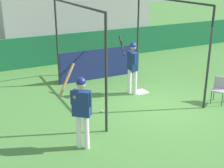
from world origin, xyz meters
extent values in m
plane|color=#477F38|center=(0.00, 0.00, 0.00)|extent=(60.00, 60.00, 0.00)
cube|color=#196038|center=(0.00, 6.17, 0.67)|extent=(24.00, 0.12, 1.34)
cube|color=#9E9E99|center=(0.00, 8.23, 1.69)|extent=(7.05, 4.00, 3.39)
cube|color=maroon|center=(-2.75, 6.63, 1.39)|extent=(0.45, 0.40, 0.10)
cube|color=maroon|center=(-2.75, 6.81, 1.62)|extent=(0.45, 0.06, 0.40)
cube|color=maroon|center=(-2.20, 6.63, 1.39)|extent=(0.45, 0.40, 0.10)
cube|color=maroon|center=(-2.20, 6.81, 1.62)|extent=(0.45, 0.06, 0.40)
cube|color=maroon|center=(-1.65, 6.63, 1.39)|extent=(0.45, 0.40, 0.10)
cube|color=maroon|center=(-1.65, 6.81, 1.62)|extent=(0.45, 0.06, 0.40)
cube|color=maroon|center=(-1.10, 6.63, 1.39)|extent=(0.45, 0.40, 0.10)
cube|color=maroon|center=(-1.10, 6.81, 1.62)|extent=(0.45, 0.06, 0.40)
cube|color=maroon|center=(-0.55, 6.63, 1.39)|extent=(0.45, 0.40, 0.10)
cube|color=maroon|center=(-0.55, 6.81, 1.62)|extent=(0.45, 0.06, 0.40)
cube|color=maroon|center=(0.00, 6.63, 1.39)|extent=(0.45, 0.40, 0.10)
cube|color=maroon|center=(0.00, 6.81, 1.62)|extent=(0.45, 0.06, 0.40)
cube|color=maroon|center=(0.55, 6.63, 1.39)|extent=(0.45, 0.40, 0.10)
cube|color=maroon|center=(0.55, 6.81, 1.62)|extent=(0.45, 0.06, 0.40)
cube|color=maroon|center=(1.10, 6.63, 1.39)|extent=(0.45, 0.40, 0.10)
cube|color=maroon|center=(1.10, 6.81, 1.62)|extent=(0.45, 0.06, 0.40)
cube|color=maroon|center=(1.65, 6.63, 1.39)|extent=(0.45, 0.40, 0.10)
cube|color=maroon|center=(1.65, 6.81, 1.62)|extent=(0.45, 0.06, 0.40)
cube|color=maroon|center=(2.20, 6.63, 1.39)|extent=(0.45, 0.40, 0.10)
cube|color=maroon|center=(2.20, 6.81, 1.62)|extent=(0.45, 0.06, 0.40)
cube|color=maroon|center=(2.75, 6.63, 1.39)|extent=(0.45, 0.40, 0.10)
cube|color=maroon|center=(2.75, 6.81, 1.62)|extent=(0.45, 0.06, 0.40)
cube|color=maroon|center=(-2.75, 7.43, 1.79)|extent=(0.45, 0.40, 0.10)
cube|color=maroon|center=(-2.75, 7.61, 2.02)|extent=(0.45, 0.06, 0.40)
cube|color=maroon|center=(-2.20, 7.43, 1.79)|extent=(0.45, 0.40, 0.10)
cube|color=maroon|center=(-2.20, 7.61, 2.02)|extent=(0.45, 0.06, 0.40)
cube|color=maroon|center=(-1.65, 7.43, 1.79)|extent=(0.45, 0.40, 0.10)
cube|color=maroon|center=(-1.65, 7.61, 2.02)|extent=(0.45, 0.06, 0.40)
cube|color=maroon|center=(-1.10, 7.43, 1.79)|extent=(0.45, 0.40, 0.10)
cube|color=maroon|center=(-1.10, 7.61, 2.02)|extent=(0.45, 0.06, 0.40)
cube|color=maroon|center=(-0.55, 7.43, 1.79)|extent=(0.45, 0.40, 0.10)
cube|color=maroon|center=(-0.55, 7.61, 2.02)|extent=(0.45, 0.06, 0.40)
cube|color=maroon|center=(0.00, 7.43, 1.79)|extent=(0.45, 0.40, 0.10)
cube|color=maroon|center=(0.00, 7.61, 2.02)|extent=(0.45, 0.06, 0.40)
cube|color=maroon|center=(0.55, 7.43, 1.79)|extent=(0.45, 0.40, 0.10)
cube|color=maroon|center=(0.55, 7.61, 2.02)|extent=(0.45, 0.06, 0.40)
cube|color=maroon|center=(1.10, 7.43, 1.79)|extent=(0.45, 0.40, 0.10)
cube|color=maroon|center=(1.10, 7.61, 2.02)|extent=(0.45, 0.06, 0.40)
cube|color=maroon|center=(1.65, 7.43, 1.79)|extent=(0.45, 0.40, 0.10)
cube|color=maroon|center=(1.65, 7.61, 2.02)|extent=(0.45, 0.06, 0.40)
cube|color=maroon|center=(2.20, 7.43, 1.79)|extent=(0.45, 0.40, 0.10)
cube|color=maroon|center=(2.20, 7.61, 2.02)|extent=(0.45, 0.06, 0.40)
cube|color=maroon|center=(2.75, 7.43, 1.79)|extent=(0.45, 0.40, 0.10)
cube|color=maroon|center=(2.75, 7.61, 2.02)|extent=(0.45, 0.06, 0.40)
cube|color=maroon|center=(-2.75, 8.23, 2.19)|extent=(0.45, 0.40, 0.10)
cube|color=maroon|center=(-2.75, 8.41, 2.42)|extent=(0.45, 0.06, 0.40)
cube|color=maroon|center=(-2.20, 8.23, 2.19)|extent=(0.45, 0.40, 0.10)
cube|color=maroon|center=(-2.20, 8.41, 2.42)|extent=(0.45, 0.06, 0.40)
cube|color=maroon|center=(-1.65, 8.23, 2.19)|extent=(0.45, 0.40, 0.10)
cube|color=maroon|center=(-1.65, 8.41, 2.42)|extent=(0.45, 0.06, 0.40)
cube|color=maroon|center=(-1.10, 8.23, 2.19)|extent=(0.45, 0.40, 0.10)
cube|color=maroon|center=(-1.10, 8.41, 2.42)|extent=(0.45, 0.06, 0.40)
cube|color=maroon|center=(-0.55, 8.23, 2.19)|extent=(0.45, 0.40, 0.10)
cube|color=maroon|center=(-0.55, 8.41, 2.42)|extent=(0.45, 0.06, 0.40)
cube|color=maroon|center=(0.00, 8.23, 2.19)|extent=(0.45, 0.40, 0.10)
cube|color=maroon|center=(0.00, 8.41, 2.42)|extent=(0.45, 0.06, 0.40)
cube|color=maroon|center=(0.55, 8.23, 2.19)|extent=(0.45, 0.40, 0.10)
cube|color=maroon|center=(0.55, 8.41, 2.42)|extent=(0.45, 0.06, 0.40)
cube|color=maroon|center=(1.10, 8.23, 2.19)|extent=(0.45, 0.40, 0.10)
cube|color=maroon|center=(1.10, 8.41, 2.42)|extent=(0.45, 0.06, 0.40)
cube|color=maroon|center=(1.65, 8.23, 2.19)|extent=(0.45, 0.40, 0.10)
cube|color=maroon|center=(1.65, 8.41, 2.42)|extent=(0.45, 0.06, 0.40)
cube|color=maroon|center=(2.20, 8.23, 2.19)|extent=(0.45, 0.40, 0.10)
cube|color=maroon|center=(2.20, 8.41, 2.42)|extent=(0.45, 0.06, 0.40)
cube|color=maroon|center=(2.75, 8.23, 2.19)|extent=(0.45, 0.40, 0.10)
cube|color=maroon|center=(2.75, 8.41, 2.42)|extent=(0.45, 0.06, 0.40)
cube|color=maroon|center=(-2.75, 9.03, 2.59)|extent=(0.45, 0.40, 0.10)
cube|color=maroon|center=(-2.20, 9.03, 2.59)|extent=(0.45, 0.40, 0.10)
cube|color=maroon|center=(-1.65, 9.03, 2.59)|extent=(0.45, 0.40, 0.10)
cube|color=maroon|center=(-1.10, 9.03, 2.59)|extent=(0.45, 0.40, 0.10)
cube|color=maroon|center=(-0.55, 9.03, 2.59)|extent=(0.45, 0.40, 0.10)
cylinder|color=#282828|center=(-2.16, -0.54, 1.54)|extent=(0.07, 0.07, 3.09)
cylinder|color=#282828|center=(1.19, -0.54, 1.54)|extent=(0.07, 0.07, 3.09)
cylinder|color=#282828|center=(-2.16, 3.47, 1.54)|extent=(0.07, 0.07, 3.09)
cylinder|color=#282828|center=(1.19, 3.47, 1.54)|extent=(0.07, 0.07, 3.09)
cylinder|color=#282828|center=(-2.16, 1.47, 3.09)|extent=(0.06, 4.01, 0.06)
cylinder|color=#282828|center=(1.19, 1.47, 3.09)|extent=(0.06, 4.01, 0.06)
cube|color=navy|center=(-0.48, 3.45, 0.59)|extent=(3.27, 0.03, 1.19)
cube|color=white|center=(0.15, 1.48, 0.01)|extent=(0.44, 0.44, 0.02)
cylinder|color=white|center=(-0.15, 1.38, 0.43)|extent=(0.14, 0.14, 0.86)
cylinder|color=white|center=(-0.25, 1.58, 0.43)|extent=(0.14, 0.14, 0.86)
cube|color=navy|center=(-0.20, 1.48, 1.17)|extent=(0.25, 0.43, 0.61)
sphere|color=#A37556|center=(-0.20, 1.48, 1.64)|extent=(0.22, 0.22, 0.22)
sphere|color=navy|center=(-0.20, 1.48, 1.69)|extent=(0.23, 0.23, 0.23)
cylinder|color=navy|center=(-0.26, 1.27, 1.31)|extent=(0.07, 0.07, 0.34)
cylinder|color=navy|center=(-0.22, 1.70, 1.31)|extent=(0.07, 0.07, 0.34)
cylinder|color=black|center=(-0.48, 1.75, 1.67)|extent=(0.24, 0.73, 0.54)
sphere|color=black|center=(-0.14, 1.66, 1.43)|extent=(0.08, 0.08, 0.08)
cylinder|color=white|center=(-2.94, -1.08, 0.43)|extent=(0.18, 0.18, 0.86)
cylinder|color=white|center=(-3.08, -0.96, 0.43)|extent=(0.18, 0.18, 0.86)
cube|color=navy|center=(-3.01, -1.02, 1.16)|extent=(0.46, 0.44, 0.61)
sphere|color=tan|center=(-3.01, -1.02, 1.63)|extent=(0.21, 0.21, 0.21)
sphere|color=navy|center=(-3.01, -1.02, 1.68)|extent=(0.22, 0.22, 0.22)
cylinder|color=navy|center=(-2.87, -1.19, 1.30)|extent=(0.10, 0.10, 0.33)
cylinder|color=navy|center=(-3.20, -0.90, 1.30)|extent=(0.10, 0.10, 0.33)
cylinder|color=#AD7F4C|center=(-3.26, -0.79, 1.68)|extent=(0.51, 0.27, 0.72)
sphere|color=#AD7F4C|center=(-3.17, -1.01, 1.34)|extent=(0.08, 0.08, 0.08)
cube|color=#99999E|center=(1.83, -0.46, 0.44)|extent=(0.55, 0.55, 0.04)
cube|color=#99999E|center=(1.99, -0.36, 0.64)|extent=(0.25, 0.36, 0.40)
cylinder|color=#333333|center=(1.78, -0.69, 0.22)|extent=(0.02, 0.02, 0.44)
cylinder|color=#333333|center=(1.60, -0.40, 0.22)|extent=(0.02, 0.02, 0.44)
cylinder|color=#333333|center=(1.89, -0.22, 0.22)|extent=(0.02, 0.02, 0.44)
sphere|color=white|center=(-1.76, 0.58, 0.04)|extent=(0.07, 0.07, 0.07)
camera|label=1|loc=(-5.32, -7.15, 4.00)|focal=50.00mm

